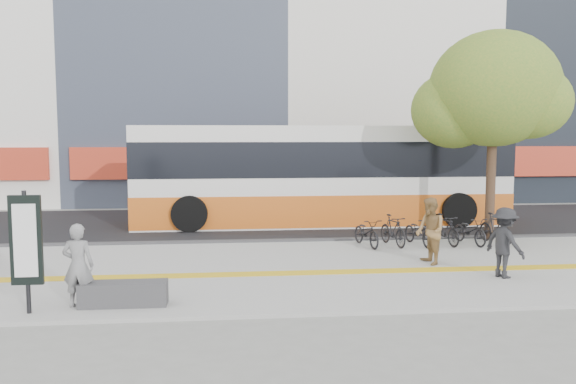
{
  "coord_description": "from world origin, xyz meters",
  "views": [
    {
      "loc": [
        -0.6,
        -11.98,
        3.26
      ],
      "look_at": [
        0.79,
        2.0,
        1.86
      ],
      "focal_mm": 36.17,
      "sensor_mm": 36.0,
      "label": 1
    }
  ],
  "objects": [
    {
      "name": "bicycle_row",
      "position": [
        5.12,
        4.0,
        0.5
      ],
      "size": [
        4.6,
        1.59,
        0.88
      ],
      "color": "black",
      "rests_on": "sidewalk"
    },
    {
      "name": "bus",
      "position": [
        2.63,
        8.5,
        1.7
      ],
      "size": [
        13.11,
        3.11,
        3.49
      ],
      "color": "silver",
      "rests_on": "street"
    },
    {
      "name": "bench",
      "position": [
        -2.6,
        -1.2,
        0.3
      ],
      "size": [
        1.6,
        0.45,
        0.45
      ],
      "primitive_type": "cube",
      "color": "#323234",
      "rests_on": "sidewalk"
    },
    {
      "name": "pedestrian_tan",
      "position": [
        4.25,
        1.61,
        0.9
      ],
      "size": [
        0.7,
        0.86,
        1.64
      ],
      "primitive_type": "imported",
      "rotation": [
        0.0,
        0.0,
        -1.46
      ],
      "color": "olive",
      "rests_on": "sidewalk"
    },
    {
      "name": "tactile_strip",
      "position": [
        0.0,
        1.0,
        0.09
      ],
      "size": [
        40.0,
        0.45,
        0.01
      ],
      "primitive_type": "cube",
      "color": "gold",
      "rests_on": "sidewalk"
    },
    {
      "name": "seated_woman",
      "position": [
        -3.4,
        -1.21,
        0.86
      ],
      "size": [
        0.6,
        0.42,
        1.56
      ],
      "primitive_type": "imported",
      "rotation": [
        0.0,
        0.0,
        3.06
      ],
      "color": "black",
      "rests_on": "sidewalk"
    },
    {
      "name": "ground",
      "position": [
        0.0,
        0.0,
        0.0
      ],
      "size": [
        120.0,
        120.0,
        0.0
      ],
      "primitive_type": "plane",
      "color": "slate",
      "rests_on": "ground"
    },
    {
      "name": "street",
      "position": [
        0.0,
        9.0,
        0.03
      ],
      "size": [
        40.0,
        8.0,
        0.06
      ],
      "primitive_type": "cube",
      "color": "black",
      "rests_on": "ground"
    },
    {
      "name": "signboard",
      "position": [
        -4.2,
        -1.51,
        1.37
      ],
      "size": [
        0.55,
        0.1,
        2.2
      ],
      "color": "black",
      "rests_on": "sidewalk"
    },
    {
      "name": "pedestrian_dark",
      "position": [
        5.45,
        0.16,
        0.86
      ],
      "size": [
        0.93,
        1.16,
        1.57
      ],
      "primitive_type": "imported",
      "rotation": [
        0.0,
        0.0,
        1.97
      ],
      "color": "black",
      "rests_on": "sidewalk"
    },
    {
      "name": "street_tree",
      "position": [
        7.18,
        4.82,
        4.51
      ],
      "size": [
        4.4,
        3.8,
        6.31
      ],
      "color": "#362418",
      "rests_on": "sidewalk"
    },
    {
      "name": "curb",
      "position": [
        0.0,
        5.0,
        0.07
      ],
      "size": [
        40.0,
        0.25,
        0.14
      ],
      "primitive_type": "cube",
      "color": "#323234",
      "rests_on": "ground"
    },
    {
      "name": "sidewalk",
      "position": [
        0.0,
        1.5,
        0.04
      ],
      "size": [
        40.0,
        7.0,
        0.08
      ],
      "primitive_type": "cube",
      "color": "gray",
      "rests_on": "ground"
    }
  ]
}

